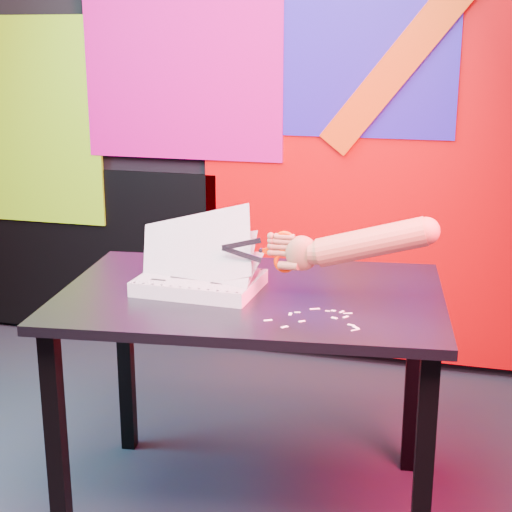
% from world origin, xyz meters
% --- Properties ---
extents(room, '(3.01, 3.01, 2.71)m').
position_xyz_m(room, '(0.00, 0.00, 1.35)').
color(room, '#20212A').
rests_on(room, ground).
extents(backdrop, '(2.88, 0.05, 2.08)m').
position_xyz_m(backdrop, '(0.06, 1.46, 0.96)').
color(backdrop, '#CA0005').
rests_on(backdrop, ground).
extents(work_table, '(1.24, 0.90, 0.75)m').
position_xyz_m(work_table, '(0.42, 0.20, 0.66)').
color(work_table, black).
rests_on(work_table, ground).
extents(printout_stack, '(0.40, 0.28, 0.28)m').
position_xyz_m(printout_stack, '(0.26, 0.18, 0.78)').
color(printout_stack, white).
rests_on(printout_stack, work_table).
extents(scissors, '(0.23, 0.01, 0.13)m').
position_xyz_m(scissors, '(0.52, 0.16, 0.89)').
color(scissors, '#A1A4AE').
rests_on(scissors, printout_stack).
extents(hand_forearm, '(0.48, 0.09, 0.18)m').
position_xyz_m(hand_forearm, '(0.75, 0.16, 0.93)').
color(hand_forearm, '#A2523E').
rests_on(hand_forearm, work_table).
extents(paper_clippings, '(0.27, 0.18, 0.00)m').
position_xyz_m(paper_clippings, '(0.67, 0.02, 0.75)').
color(paper_clippings, white).
rests_on(paper_clippings, work_table).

